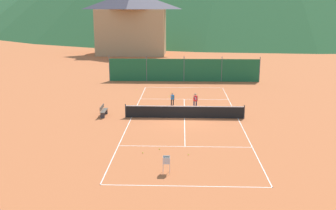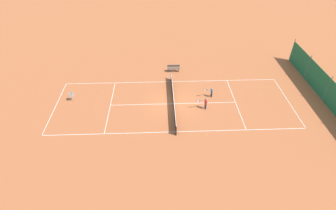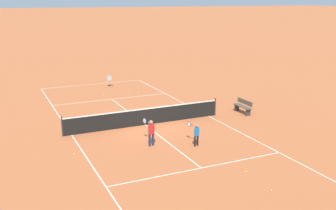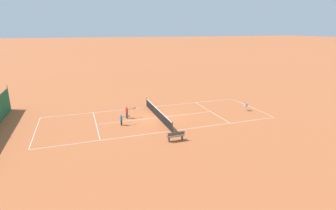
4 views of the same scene
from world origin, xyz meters
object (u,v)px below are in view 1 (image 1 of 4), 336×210
at_px(player_near_baseline, 172,98).
at_px(tennis_ball_service_box, 171,92).
at_px(tennis_ball_far_corner, 221,90).
at_px(alpine_chalet, 132,22).
at_px(tennis_ball_mid_court, 143,153).
at_px(tennis_ball_alley_left, 239,109).
at_px(ball_hopper, 167,161).
at_px(courtside_bench, 103,110).
at_px(tennis_net, 185,112).
at_px(tennis_ball_near_corner, 137,90).
at_px(tennis_ball_alley_right, 188,155).
at_px(tennis_ball_by_net_left, 169,96).
at_px(player_far_service, 195,100).
at_px(tennis_ball_by_net_right, 159,149).

height_order(player_near_baseline, tennis_ball_service_box, player_near_baseline).
xyz_separation_m(tennis_ball_far_corner, alpine_chalet, (-13.14, 32.57, 5.79)).
xyz_separation_m(player_near_baseline, tennis_ball_mid_court, (-1.43, -11.63, -0.62)).
distance_m(tennis_ball_alley_left, ball_hopper, 14.21).
bearing_deg(courtside_bench, player_near_baseline, 34.49).
relative_size(tennis_net, tennis_ball_near_corner, 139.09).
bearing_deg(courtside_bench, tennis_net, -3.20).
bearing_deg(tennis_ball_near_corner, courtside_bench, -98.01).
relative_size(tennis_ball_far_corner, tennis_ball_service_box, 1.00).
bearing_deg(tennis_ball_alley_right, alpine_chalet, 100.63).
bearing_deg(courtside_bench, tennis_ball_alley_right, -51.44).
bearing_deg(ball_hopper, tennis_net, 84.66).
relative_size(tennis_ball_far_corner, tennis_ball_alley_left, 1.00).
bearing_deg(tennis_ball_alley_right, tennis_ball_far_corner, 79.01).
bearing_deg(tennis_net, tennis_ball_by_net_left, 100.85).
relative_size(player_near_baseline, tennis_ball_alley_right, 16.78).
relative_size(tennis_ball_far_corner, alpine_chalet, 0.01).
bearing_deg(tennis_ball_far_corner, courtside_bench, -134.64).
height_order(player_far_service, tennis_ball_by_net_left, player_far_service).
bearing_deg(tennis_ball_service_box, courtside_bench, -119.29).
height_order(tennis_ball_alley_left, tennis_ball_by_net_right, same).
distance_m(player_near_baseline, tennis_ball_alley_right, 11.91).
height_order(player_near_baseline, tennis_ball_mid_court, player_near_baseline).
xyz_separation_m(tennis_ball_mid_court, alpine_chalet, (-6.92, 50.79, 5.79)).
height_order(tennis_ball_service_box, courtside_bench, courtside_bench).
bearing_deg(alpine_chalet, tennis_ball_by_net_right, -81.10).
bearing_deg(tennis_ball_by_net_right, tennis_ball_alley_left, 57.83).
bearing_deg(tennis_ball_far_corner, tennis_ball_service_box, -165.56).
height_order(player_near_baseline, ball_hopper, player_near_baseline).
bearing_deg(tennis_ball_by_net_left, courtside_bench, -124.23).
bearing_deg(tennis_ball_by_net_left, tennis_ball_by_net_right, -90.34).
distance_m(tennis_net, tennis_ball_by_net_left, 7.70).
xyz_separation_m(tennis_ball_mid_court, tennis_ball_near_corner, (-2.45, 18.14, 0.00)).
xyz_separation_m(tennis_ball_far_corner, tennis_ball_alley_right, (-3.58, -18.42, 0.00)).
relative_size(tennis_ball_by_net_left, ball_hopper, 0.07).
xyz_separation_m(player_far_service, courtside_bench, (-7.26, -2.73, -0.30)).
height_order(ball_hopper, alpine_chalet, alpine_chalet).
relative_size(tennis_ball_mid_court, tennis_ball_service_box, 1.00).
distance_m(tennis_net, tennis_ball_service_box, 9.38).
bearing_deg(tennis_ball_near_corner, tennis_ball_alley_left, -39.61).
bearing_deg(player_near_baseline, tennis_ball_by_net_right, -92.59).
xyz_separation_m(tennis_net, player_far_service, (0.91, 3.08, 0.25)).
bearing_deg(tennis_net, tennis_ball_alley_left, 30.62).
bearing_deg(tennis_ball_mid_court, ball_hopper, -61.61).
relative_size(tennis_ball_far_corner, tennis_ball_by_net_right, 1.00).
relative_size(tennis_ball_alley_right, ball_hopper, 0.07).
height_order(tennis_ball_near_corner, tennis_ball_alley_left, same).
xyz_separation_m(player_near_baseline, tennis_ball_by_net_left, (-0.41, 3.55, -0.62)).
relative_size(tennis_ball_near_corner, tennis_ball_by_net_right, 1.00).
relative_size(player_far_service, tennis_ball_service_box, 19.39).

